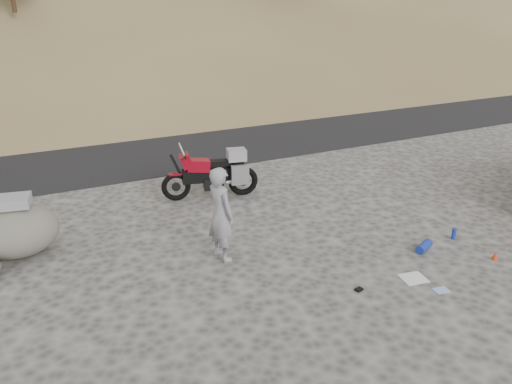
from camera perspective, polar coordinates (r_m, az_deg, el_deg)
ground at (r=10.08m, az=5.22°, el=-6.64°), size 140.00×140.00×0.00m
road at (r=17.83m, az=-10.11°, el=5.66°), size 120.00×7.00×0.05m
motorcycle at (r=12.48m, az=-4.74°, el=2.10°), size 2.42×1.01×1.45m
man at (r=9.79m, az=-3.92°, el=-7.49°), size 0.58×0.76×1.85m
boulder at (r=10.70m, az=-25.71°, el=-3.94°), size 1.98×1.86×1.21m
gear_white_cloth at (r=9.53m, az=17.55°, el=-9.38°), size 0.50×0.46×0.01m
gear_blue_mat at (r=10.54m, az=18.64°, el=-5.92°), size 0.48×0.34×0.18m
gear_bottle at (r=11.22m, az=21.68°, el=-4.45°), size 0.10×0.10×0.24m
gear_funnel at (r=10.71m, az=25.66°, el=-6.59°), size 0.13×0.13×0.16m
gear_glove_a at (r=8.94m, az=11.67°, el=-10.85°), size 0.15×0.12×0.04m
gear_blue_cloth at (r=9.33m, az=20.43°, el=-10.48°), size 0.29×0.23×0.01m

